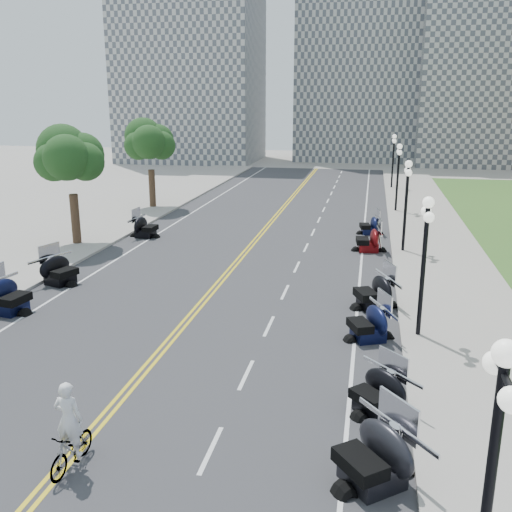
# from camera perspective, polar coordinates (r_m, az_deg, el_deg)

# --- Properties ---
(ground) EXTENTS (160.00, 160.00, 0.00)m
(ground) POSITION_cam_1_polar(r_m,az_deg,el_deg) (18.88, -10.69, -10.73)
(ground) COLOR gray
(road) EXTENTS (16.00, 90.00, 0.01)m
(road) POSITION_cam_1_polar(r_m,az_deg,el_deg) (27.73, -3.02, -1.89)
(road) COLOR #333335
(road) RESTS_ON ground
(centerline_yellow_a) EXTENTS (0.12, 90.00, 0.00)m
(centerline_yellow_a) POSITION_cam_1_polar(r_m,az_deg,el_deg) (27.76, -3.26, -1.86)
(centerline_yellow_a) COLOR yellow
(centerline_yellow_a) RESTS_ON road
(centerline_yellow_b) EXTENTS (0.12, 90.00, 0.00)m
(centerline_yellow_b) POSITION_cam_1_polar(r_m,az_deg,el_deg) (27.70, -2.77, -1.89)
(centerline_yellow_b) COLOR yellow
(centerline_yellow_b) RESTS_ON road
(edge_line_north) EXTENTS (0.12, 90.00, 0.00)m
(edge_line_north) POSITION_cam_1_polar(r_m,az_deg,el_deg) (26.92, 10.31, -2.64)
(edge_line_north) COLOR white
(edge_line_north) RESTS_ON road
(edge_line_south) EXTENTS (0.12, 90.00, 0.00)m
(edge_line_south) POSITION_cam_1_polar(r_m,az_deg,el_deg) (29.93, -14.97, -1.09)
(edge_line_south) COLOR white
(edge_line_south) RESTS_ON road
(lane_dash_5) EXTENTS (0.12, 2.00, 0.00)m
(lane_dash_5) POSITION_cam_1_polar(r_m,az_deg,el_deg) (14.66, -4.54, -18.75)
(lane_dash_5) COLOR white
(lane_dash_5) RESTS_ON road
(lane_dash_6) EXTENTS (0.12, 2.00, 0.00)m
(lane_dash_6) POSITION_cam_1_polar(r_m,az_deg,el_deg) (18.00, -0.99, -11.78)
(lane_dash_6) COLOR white
(lane_dash_6) RESTS_ON road
(lane_dash_7) EXTENTS (0.12, 2.00, 0.00)m
(lane_dash_7) POSITION_cam_1_polar(r_m,az_deg,el_deg) (21.56, 1.31, -7.01)
(lane_dash_7) COLOR white
(lane_dash_7) RESTS_ON road
(lane_dash_8) EXTENTS (0.12, 2.00, 0.00)m
(lane_dash_8) POSITION_cam_1_polar(r_m,az_deg,el_deg) (25.26, 2.91, -3.62)
(lane_dash_8) COLOR white
(lane_dash_8) RESTS_ON road
(lane_dash_9) EXTENTS (0.12, 2.00, 0.00)m
(lane_dash_9) POSITION_cam_1_polar(r_m,az_deg,el_deg) (29.04, 4.10, -1.09)
(lane_dash_9) COLOR white
(lane_dash_9) RESTS_ON road
(lane_dash_10) EXTENTS (0.12, 2.00, 0.00)m
(lane_dash_10) POSITION_cam_1_polar(r_m,az_deg,el_deg) (32.87, 5.01, 0.85)
(lane_dash_10) COLOR white
(lane_dash_10) RESTS_ON road
(lane_dash_11) EXTENTS (0.12, 2.00, 0.00)m
(lane_dash_11) POSITION_cam_1_polar(r_m,az_deg,el_deg) (36.73, 5.73, 2.38)
(lane_dash_11) COLOR white
(lane_dash_11) RESTS_ON road
(lane_dash_12) EXTENTS (0.12, 2.00, 0.00)m
(lane_dash_12) POSITION_cam_1_polar(r_m,az_deg,el_deg) (40.62, 6.31, 3.62)
(lane_dash_12) COLOR white
(lane_dash_12) RESTS_ON road
(lane_dash_13) EXTENTS (0.12, 2.00, 0.00)m
(lane_dash_13) POSITION_cam_1_polar(r_m,az_deg,el_deg) (44.54, 6.79, 4.64)
(lane_dash_13) COLOR white
(lane_dash_13) RESTS_ON road
(lane_dash_14) EXTENTS (0.12, 2.00, 0.00)m
(lane_dash_14) POSITION_cam_1_polar(r_m,az_deg,el_deg) (48.46, 7.20, 5.50)
(lane_dash_14) COLOR white
(lane_dash_14) RESTS_ON road
(lane_dash_15) EXTENTS (0.12, 2.00, 0.00)m
(lane_dash_15) POSITION_cam_1_polar(r_m,az_deg,el_deg) (52.40, 7.54, 6.23)
(lane_dash_15) COLOR white
(lane_dash_15) RESTS_ON road
(lane_dash_16) EXTENTS (0.12, 2.00, 0.00)m
(lane_dash_16) POSITION_cam_1_polar(r_m,az_deg,el_deg) (56.34, 7.84, 6.85)
(lane_dash_16) COLOR white
(lane_dash_16) RESTS_ON road
(lane_dash_17) EXTENTS (0.12, 2.00, 0.00)m
(lane_dash_17) POSITION_cam_1_polar(r_m,az_deg,el_deg) (60.30, 8.10, 7.40)
(lane_dash_17) COLOR white
(lane_dash_17) RESTS_ON road
(lane_dash_18) EXTENTS (0.12, 2.00, 0.00)m
(lane_dash_18) POSITION_cam_1_polar(r_m,az_deg,el_deg) (64.25, 8.33, 7.87)
(lane_dash_18) COLOR white
(lane_dash_18) RESTS_ON road
(lane_dash_19) EXTENTS (0.12, 2.00, 0.00)m
(lane_dash_19) POSITION_cam_1_polar(r_m,az_deg,el_deg) (68.22, 8.53, 8.30)
(lane_dash_19) COLOR white
(lane_dash_19) RESTS_ON road
(sidewalk_north) EXTENTS (5.00, 90.00, 0.15)m
(sidewalk_north) POSITION_cam_1_polar(r_m,az_deg,el_deg) (27.17, 19.00, -2.95)
(sidewalk_north) COLOR #9E9991
(sidewalk_north) RESTS_ON ground
(sidewalk_south) EXTENTS (5.00, 90.00, 0.15)m
(sidewalk_south) POSITION_cam_1_polar(r_m,az_deg,el_deg) (31.91, -21.60, -0.52)
(sidewalk_south) COLOR #9E9991
(sidewalk_south) RESTS_ON ground
(distant_block_a) EXTENTS (18.00, 14.00, 26.00)m
(distant_block_a) POSITION_cam_1_polar(r_m,az_deg,el_deg) (81.60, -6.52, 18.64)
(distant_block_a) COLOR gray
(distant_block_a) RESTS_ON ground
(distant_block_b) EXTENTS (16.00, 12.00, 30.00)m
(distant_block_b) POSITION_cam_1_polar(r_m,az_deg,el_deg) (83.95, 10.19, 19.78)
(distant_block_b) COLOR gray
(distant_block_b) RESTS_ON ground
(distant_block_c) EXTENTS (20.00, 14.00, 22.00)m
(distant_block_c) POSITION_cam_1_polar(r_m,az_deg,el_deg) (82.12, 23.15, 16.14)
(distant_block_c) COLOR gray
(distant_block_c) RESTS_ON ground
(street_lamp_1) EXTENTS (0.50, 1.20, 4.90)m
(street_lamp_1) POSITION_cam_1_polar(r_m,az_deg,el_deg) (9.67, 22.18, -21.47)
(street_lamp_1) COLOR black
(street_lamp_1) RESTS_ON sidewalk_north
(street_lamp_2) EXTENTS (0.50, 1.20, 4.90)m
(street_lamp_2) POSITION_cam_1_polar(r_m,az_deg,el_deg) (20.51, 16.37, -1.18)
(street_lamp_2) COLOR black
(street_lamp_2) RESTS_ON sidewalk_north
(street_lamp_3) EXTENTS (0.50, 1.20, 4.90)m
(street_lamp_3) POSITION_cam_1_polar(r_m,az_deg,el_deg) (32.19, 14.74, 4.81)
(street_lamp_3) COLOR black
(street_lamp_3) RESTS_ON sidewalk_north
(street_lamp_4) EXTENTS (0.50, 1.20, 4.90)m
(street_lamp_4) POSITION_cam_1_polar(r_m,az_deg,el_deg) (44.04, 13.98, 7.59)
(street_lamp_4) COLOR black
(street_lamp_4) RESTS_ON sidewalk_north
(street_lamp_5) EXTENTS (0.50, 1.20, 4.90)m
(street_lamp_5) POSITION_cam_1_polar(r_m,az_deg,el_deg) (55.95, 13.53, 9.19)
(street_lamp_5) COLOR black
(street_lamp_5) RESTS_ON sidewalk_north
(tree_3) EXTENTS (4.80, 4.80, 9.20)m
(tree_3) POSITION_cam_1_polar(r_m,az_deg,el_deg) (34.18, -18.05, 8.80)
(tree_3) COLOR #235619
(tree_3) RESTS_ON sidewalk_south
(tree_4) EXTENTS (4.80, 4.80, 9.20)m
(tree_4) POSITION_cam_1_polar(r_m,az_deg,el_deg) (44.98, -10.54, 10.70)
(tree_4) COLOR #235619
(tree_4) RESTS_ON sidewalk_south
(motorcycle_n_4) EXTENTS (3.14, 3.14, 1.57)m
(motorcycle_n_4) POSITION_cam_1_polar(r_m,az_deg,el_deg) (13.42, 11.66, -18.67)
(motorcycle_n_4) COLOR black
(motorcycle_n_4) RESTS_ON road
(motorcycle_n_5) EXTENTS (2.67, 2.67, 1.32)m
(motorcycle_n_5) POSITION_cam_1_polar(r_m,az_deg,el_deg) (16.13, 12.05, -12.97)
(motorcycle_n_5) COLOR black
(motorcycle_n_5) RESTS_ON road
(motorcycle_n_6) EXTENTS (2.64, 2.64, 1.39)m
(motorcycle_n_6) POSITION_cam_1_polar(r_m,az_deg,el_deg) (20.57, 11.20, -6.40)
(motorcycle_n_6) COLOR black
(motorcycle_n_6) RESTS_ON road
(motorcycle_n_7) EXTENTS (2.85, 2.85, 1.53)m
(motorcycle_n_7) POSITION_cam_1_polar(r_m,az_deg,el_deg) (23.60, 11.73, -3.39)
(motorcycle_n_7) COLOR black
(motorcycle_n_7) RESTS_ON road
(motorcycle_n_9) EXTENTS (2.31, 2.31, 1.47)m
(motorcycle_n_9) POSITION_cam_1_polar(r_m,az_deg,el_deg) (32.46, 11.20, 1.74)
(motorcycle_n_9) COLOR #590A0C
(motorcycle_n_9) RESTS_ON road
(motorcycle_n_10) EXTENTS (2.11, 2.11, 1.28)m
(motorcycle_n_10) POSITION_cam_1_polar(r_m,az_deg,el_deg) (36.67, 11.29, 3.14)
(motorcycle_n_10) COLOR black
(motorcycle_n_10) RESTS_ON road
(motorcycle_s_6) EXTENTS (2.50, 2.50, 1.55)m
(motorcycle_s_6) POSITION_cam_1_polar(r_m,az_deg,el_deg) (24.69, -23.57, -3.53)
(motorcycle_s_6) COLOR black
(motorcycle_s_6) RESTS_ON road
(motorcycle_s_7) EXTENTS (2.70, 2.70, 1.48)m
(motorcycle_s_7) POSITION_cam_1_polar(r_m,az_deg,el_deg) (27.66, -19.06, -1.19)
(motorcycle_s_7) COLOR black
(motorcycle_s_7) RESTS_ON road
(motorcycle_s_9) EXTENTS (2.17, 2.17, 1.44)m
(motorcycle_s_9) POSITION_cam_1_polar(r_m,az_deg,el_deg) (35.81, -11.02, 2.99)
(motorcycle_s_9) COLOR black
(motorcycle_s_9) RESTS_ON road
(bicycle) EXTENTS (0.61, 1.69, 1.00)m
(bicycle) POSITION_cam_1_polar(r_m,az_deg,el_deg) (14.42, -17.97, -17.86)
(bicycle) COLOR #A51414
(bicycle) RESTS_ON road
(cyclist_rider) EXTENTS (0.67, 0.44, 1.83)m
(cyclist_rider) POSITION_cam_1_polar(r_m,az_deg,el_deg) (13.71, -18.46, -12.89)
(cyclist_rider) COLOR white
(cyclist_rider) RESTS_ON bicycle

